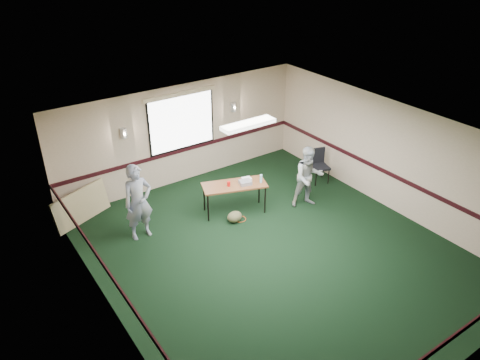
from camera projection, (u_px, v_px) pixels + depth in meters
ground at (274, 252)px, 10.11m from camera, size 8.00×8.00×0.00m
room_shell at (220, 152)px, 10.88m from camera, size 8.00×8.02×8.00m
folding_table at (234, 186)px, 11.21m from camera, size 1.65×1.09×0.76m
projector at (245, 182)px, 11.17m from camera, size 0.32×0.29×0.09m
game_console at (247, 179)px, 11.35m from camera, size 0.25×0.22×0.06m
red_cup at (229, 184)px, 11.08m from camera, size 0.08×0.08×0.12m
water_bottle at (261, 179)px, 11.21m from camera, size 0.06×0.06×0.21m
duffel_bag at (235, 217)px, 11.09m from camera, size 0.42×0.34×0.27m
cable_coil at (240, 219)px, 11.23m from camera, size 0.33×0.33×0.01m
folded_table at (81, 206)px, 11.03m from camera, size 1.49×0.79×0.78m
conference_chair at (319, 163)px, 12.70m from camera, size 0.56×0.57×0.92m
person_left at (138, 202)px, 10.23m from camera, size 0.66×0.44×1.79m
person_right at (308, 177)px, 11.44m from camera, size 0.93×0.83×1.58m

